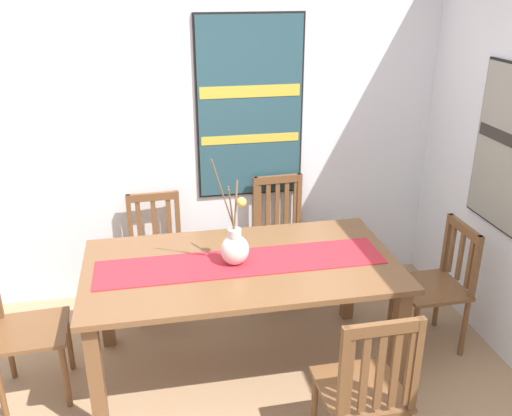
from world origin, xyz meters
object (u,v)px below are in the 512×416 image
(chair_3, at_px, (366,388))
(dining_table, at_px, (241,277))
(centerpiece_vase, at_px, (235,246))
(chair_0, at_px, (438,284))
(chair_4, at_px, (281,235))
(chair_2, at_px, (157,251))
(chair_1, at_px, (20,328))
(painting_on_back_wall, at_px, (250,108))

(chair_3, bearing_deg, dining_table, 117.27)
(centerpiece_vase, bearing_deg, chair_0, 1.02)
(centerpiece_vase, xyz_separation_m, chair_4, (0.51, 0.91, -0.40))
(chair_2, distance_m, chair_4, 0.97)
(chair_1, bearing_deg, chair_3, -27.13)
(chair_0, height_order, chair_1, chair_1)
(chair_2, xyz_separation_m, chair_3, (0.97, -1.78, 0.04))
(chair_0, bearing_deg, painting_on_back_wall, 134.94)
(centerpiece_vase, xyz_separation_m, chair_1, (-1.29, 0.01, -0.42))
(dining_table, bearing_deg, chair_0, 0.74)
(chair_0, xyz_separation_m, chair_2, (-1.85, 0.85, -0.00))
(chair_0, bearing_deg, dining_table, -179.26)
(centerpiece_vase, bearing_deg, chair_4, 60.72)
(centerpiece_vase, distance_m, chair_3, 1.11)
(dining_table, relative_size, painting_on_back_wall, 1.39)
(centerpiece_vase, height_order, chair_0, centerpiece_vase)
(chair_4, bearing_deg, chair_0, -45.16)
(chair_3, bearing_deg, chair_2, 118.58)
(chair_4, bearing_deg, centerpiece_vase, -119.28)
(dining_table, height_order, painting_on_back_wall, painting_on_back_wall)
(chair_2, height_order, painting_on_back_wall, painting_on_back_wall)
(dining_table, relative_size, centerpiece_vase, 2.76)
(chair_1, relative_size, chair_2, 1.02)
(dining_table, bearing_deg, centerpiece_vase, -169.57)
(chair_0, bearing_deg, chair_3, -133.45)
(centerpiece_vase, relative_size, chair_1, 0.76)
(chair_4, bearing_deg, painting_on_back_wall, 135.39)
(dining_table, relative_size, chair_3, 1.96)
(centerpiece_vase, relative_size, painting_on_back_wall, 0.50)
(chair_4, bearing_deg, chair_1, -153.51)
(chair_3, bearing_deg, centerpiece_vase, 119.35)
(chair_3, distance_m, chair_4, 1.82)
(dining_table, distance_m, chair_0, 1.37)
(dining_table, height_order, chair_0, chair_0)
(chair_3, bearing_deg, chair_1, 152.87)
(chair_0, xyz_separation_m, chair_4, (-0.88, 0.89, 0.03))
(dining_table, distance_m, chair_4, 1.03)
(chair_1, distance_m, chair_2, 1.19)
(chair_2, relative_size, painting_on_back_wall, 0.65)
(chair_2, relative_size, chair_4, 0.93)
(dining_table, distance_m, chair_2, 1.03)
(chair_2, bearing_deg, dining_table, -60.08)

